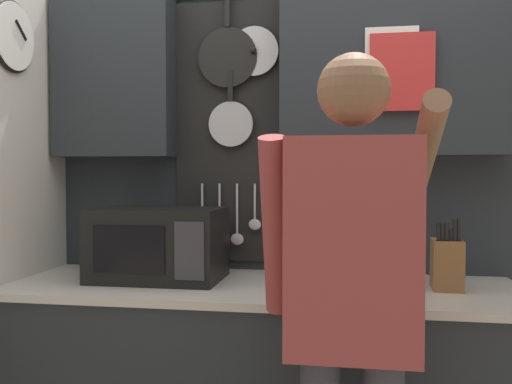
{
  "coord_description": "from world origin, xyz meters",
  "views": [
    {
      "loc": [
        0.35,
        -2.2,
        1.37
      ],
      "look_at": [
        -0.06,
        0.22,
        1.28
      ],
      "focal_mm": 40.0,
      "sensor_mm": 36.0,
      "label": 1
    }
  ],
  "objects_px": {
    "utensil_crock": "(312,261)",
    "person": "(352,292)",
    "microwave": "(158,244)",
    "knife_block": "(447,263)"
  },
  "relations": [
    {
      "from": "knife_block",
      "to": "utensil_crock",
      "type": "relative_size",
      "value": 0.78
    },
    {
      "from": "utensil_crock",
      "to": "microwave",
      "type": "bearing_deg",
      "value": -179.9
    },
    {
      "from": "microwave",
      "to": "utensil_crock",
      "type": "height_order",
      "value": "utensil_crock"
    },
    {
      "from": "utensil_crock",
      "to": "person",
      "type": "height_order",
      "value": "person"
    },
    {
      "from": "utensil_crock",
      "to": "person",
      "type": "bearing_deg",
      "value": -74.43
    },
    {
      "from": "person",
      "to": "knife_block",
      "type": "bearing_deg",
      "value": 57.78
    },
    {
      "from": "knife_block",
      "to": "person",
      "type": "height_order",
      "value": "person"
    },
    {
      "from": "knife_block",
      "to": "person",
      "type": "distance_m",
      "value": 0.66
    },
    {
      "from": "microwave",
      "to": "knife_block",
      "type": "xyz_separation_m",
      "value": [
        1.14,
        0.0,
        -0.05
      ]
    },
    {
      "from": "microwave",
      "to": "knife_block",
      "type": "bearing_deg",
      "value": 0.02
    }
  ]
}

